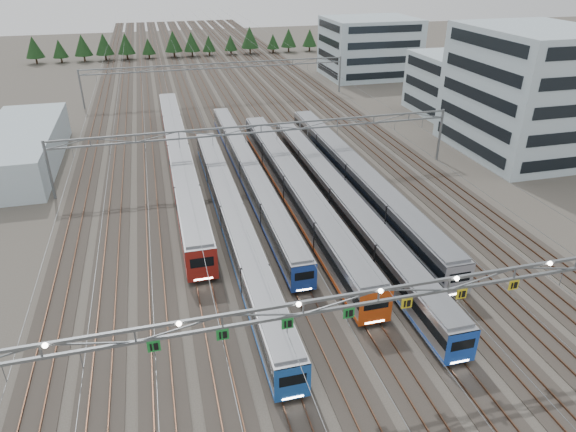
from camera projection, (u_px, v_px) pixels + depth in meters
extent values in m
plane|color=#47423A|center=(371.00, 372.00, 39.89)|extent=(400.00, 400.00, 0.00)
cube|color=#2D2823|center=(211.00, 84.00, 125.71)|extent=(54.00, 260.00, 0.08)
cube|color=brown|center=(102.00, 90.00, 119.89)|extent=(0.08, 260.00, 0.16)
cube|color=brown|center=(310.00, 78.00, 131.42)|extent=(0.08, 260.00, 0.16)
cube|color=brown|center=(208.00, 84.00, 125.49)|extent=(0.08, 260.00, 0.16)
cube|color=brown|center=(213.00, 84.00, 125.82)|extent=(0.08, 260.00, 0.16)
cube|color=black|center=(180.00, 168.00, 76.36)|extent=(2.56, 60.29, 0.39)
cube|color=#ADAFB5|center=(179.00, 156.00, 75.50)|extent=(3.02, 61.53, 3.39)
cube|color=black|center=(179.00, 153.00, 75.31)|extent=(3.08, 61.22, 1.02)
cube|color=maroon|center=(180.00, 165.00, 76.16)|extent=(3.07, 61.22, 0.38)
cube|color=slate|center=(178.00, 144.00, 74.67)|extent=(2.71, 60.29, 0.27)
cube|color=maroon|center=(202.00, 266.00, 49.13)|extent=(3.04, 0.12, 3.39)
cube|color=black|center=(202.00, 262.00, 48.92)|extent=(2.26, 0.10, 1.02)
cube|color=white|center=(203.00, 279.00, 49.76)|extent=(1.81, 0.06, 0.16)
cube|color=black|center=(233.00, 230.00, 59.43)|extent=(2.26, 51.64, 0.34)
cube|color=#ADAFB5|center=(232.00, 217.00, 58.67)|extent=(2.66, 52.69, 3.00)
cube|color=black|center=(232.00, 214.00, 58.50)|extent=(2.72, 52.43, 0.90)
cube|color=#1D55AF|center=(233.00, 227.00, 59.25)|extent=(2.71, 52.43, 0.33)
cube|color=slate|center=(232.00, 204.00, 57.93)|extent=(2.40, 51.64, 0.24)
cube|color=#1D55AF|center=(293.00, 383.00, 36.09)|extent=(2.68, 0.12, 3.00)
cube|color=black|center=(293.00, 380.00, 35.90)|extent=(2.00, 0.10, 0.90)
cube|color=white|center=(293.00, 398.00, 36.64)|extent=(1.60, 0.06, 0.14)
cube|color=black|center=(249.00, 181.00, 72.04)|extent=(2.12, 53.68, 0.32)
cube|color=#ADAFB5|center=(249.00, 171.00, 71.32)|extent=(2.49, 54.78, 2.80)
cube|color=black|center=(249.00, 168.00, 71.17)|extent=(2.55, 54.50, 0.84)
cube|color=#1F41A9|center=(249.00, 178.00, 71.87)|extent=(2.54, 54.50, 0.31)
cube|color=slate|center=(248.00, 161.00, 70.64)|extent=(2.24, 53.68, 0.22)
cube|color=#1F41A9|center=(304.00, 279.00, 47.86)|extent=(2.51, 0.12, 2.80)
cube|color=black|center=(304.00, 276.00, 47.68)|extent=(1.87, 0.10, 0.84)
cube|color=white|center=(304.00, 290.00, 48.37)|extent=(1.49, 0.06, 0.13)
cube|color=black|center=(295.00, 200.00, 66.30)|extent=(2.55, 50.45, 0.39)
cube|color=#ADAFB5|center=(295.00, 187.00, 65.44)|extent=(3.00, 51.48, 3.37)
cube|color=black|center=(295.00, 184.00, 65.26)|extent=(3.06, 51.22, 1.02)
cube|color=#DC4A13|center=(295.00, 197.00, 66.09)|extent=(3.05, 51.22, 0.37)
cube|color=slate|center=(295.00, 174.00, 64.62)|extent=(2.70, 50.45, 0.27)
cube|color=#DC4A13|center=(376.00, 308.00, 43.39)|extent=(3.02, 0.12, 3.37)
cube|color=black|center=(376.00, 304.00, 43.18)|extent=(2.25, 0.10, 1.02)
cube|color=white|center=(375.00, 322.00, 44.01)|extent=(1.80, 0.06, 0.16)
cube|color=black|center=(339.00, 211.00, 63.63)|extent=(2.26, 53.91, 0.34)
cube|color=#ADAFB5|center=(340.00, 199.00, 62.87)|extent=(2.66, 55.01, 2.99)
cube|color=black|center=(340.00, 196.00, 62.70)|extent=(2.72, 54.73, 0.90)
cube|color=blue|center=(339.00, 208.00, 63.45)|extent=(2.71, 54.73, 0.33)
cube|color=slate|center=(340.00, 187.00, 62.13)|extent=(2.39, 53.91, 0.24)
cube|color=blue|center=(462.00, 348.00, 39.30)|extent=(2.68, 0.12, 2.99)
cube|color=black|center=(463.00, 345.00, 39.11)|extent=(2.00, 0.10, 0.90)
cube|color=white|center=(460.00, 362.00, 39.85)|extent=(1.60, 0.06, 0.14)
cube|color=black|center=(355.00, 187.00, 69.98)|extent=(2.47, 50.56, 0.37)
cube|color=#ADAFB5|center=(355.00, 175.00, 69.14)|extent=(2.91, 51.59, 3.27)
cube|color=black|center=(356.00, 172.00, 68.96)|extent=(2.97, 51.33, 0.99)
cube|color=#9597A3|center=(355.00, 184.00, 69.78)|extent=(2.96, 51.33, 0.36)
cube|color=slate|center=(356.00, 163.00, 68.34)|extent=(2.62, 50.56, 0.26)
cube|color=#9597A3|center=(459.00, 281.00, 47.04)|extent=(2.93, 0.12, 3.27)
cube|color=black|center=(459.00, 277.00, 46.84)|extent=(2.18, 0.10, 0.99)
cube|color=white|center=(457.00, 294.00, 47.65)|extent=(1.74, 0.06, 0.16)
cube|color=slate|center=(379.00, 290.00, 36.30)|extent=(56.00, 0.22, 0.22)
cube|color=slate|center=(378.00, 301.00, 36.76)|extent=(56.00, 0.22, 0.22)
cube|color=#1A832F|center=(154.00, 346.00, 33.32)|extent=(0.85, 0.06, 0.85)
cube|color=#1A832F|center=(223.00, 335.00, 34.34)|extent=(0.85, 0.06, 0.85)
cube|color=#1A832F|center=(288.00, 324.00, 35.36)|extent=(0.85, 0.06, 0.85)
cube|color=#1A832F|center=(349.00, 313.00, 36.37)|extent=(0.85, 0.06, 0.85)
cube|color=gold|center=(407.00, 303.00, 37.39)|extent=(0.85, 0.06, 0.85)
cube|color=gold|center=(462.00, 294.00, 38.41)|extent=(0.85, 0.06, 0.85)
cube|color=gold|center=(514.00, 285.00, 39.43)|extent=(0.85, 0.06, 0.85)
cylinder|color=slate|center=(49.00, 170.00, 66.05)|extent=(0.36, 0.36, 8.00)
cylinder|color=slate|center=(440.00, 135.00, 78.72)|extent=(0.36, 0.36, 8.00)
cube|color=slate|center=(261.00, 125.00, 70.63)|extent=(56.00, 0.22, 0.22)
cube|color=slate|center=(261.00, 132.00, 71.09)|extent=(56.00, 0.22, 0.22)
cylinder|color=slate|center=(81.00, 89.00, 104.68)|extent=(0.36, 0.36, 8.00)
cylinder|color=slate|center=(340.00, 74.00, 117.35)|extent=(0.36, 0.36, 8.00)
cube|color=slate|center=(217.00, 63.00, 109.26)|extent=(56.00, 0.22, 0.22)
cube|color=slate|center=(217.00, 68.00, 109.72)|extent=(56.00, 0.22, 0.22)
cube|color=#ACC3CD|center=(528.00, 92.00, 79.47)|extent=(18.00, 22.00, 19.23)
cube|color=#ACC3CD|center=(455.00, 84.00, 101.05)|extent=(14.00, 16.00, 11.44)
cube|color=#ACC3CD|center=(369.00, 47.00, 131.01)|extent=(22.00, 18.00, 14.32)
cube|color=#ACC3CD|center=(22.00, 148.00, 77.09)|extent=(10.00, 30.00, 5.56)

